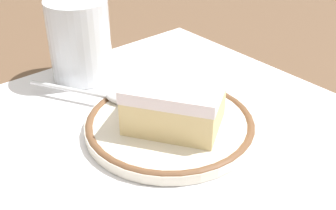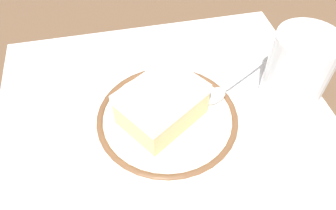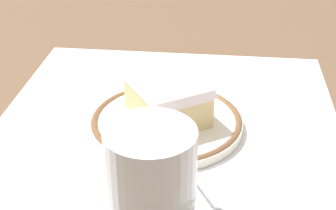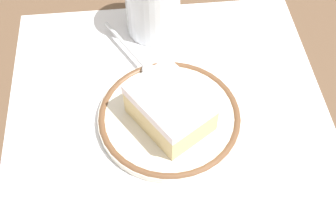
# 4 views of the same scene
# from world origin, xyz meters

# --- Properties ---
(ground_plane) EXTENTS (2.40, 2.40, 0.00)m
(ground_plane) POSITION_xyz_m (0.00, 0.00, 0.00)
(ground_plane) COLOR brown
(placemat) EXTENTS (0.41, 0.44, 0.00)m
(placemat) POSITION_xyz_m (0.00, 0.00, 0.00)
(placemat) COLOR white
(placemat) RESTS_ON ground_plane
(plate) EXTENTS (0.18, 0.18, 0.01)m
(plate) POSITION_xyz_m (0.00, -0.00, 0.01)
(plate) COLOR silver
(plate) RESTS_ON placemat
(cake_slice) EXTENTS (0.11, 0.12, 0.05)m
(cake_slice) POSITION_xyz_m (-0.00, 0.01, 0.04)
(cake_slice) COLOR beige
(cake_slice) RESTS_ON plate
(spoon) EXTENTS (0.08, 0.13, 0.01)m
(spoon) POSITION_xyz_m (0.02, -0.08, 0.02)
(spoon) COLOR silver
(spoon) RESTS_ON plate
(cup) EXTENTS (0.08, 0.08, 0.10)m
(cup) POSITION_xyz_m (0.01, -0.17, 0.05)
(cup) COLOR silver
(cup) RESTS_ON placemat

